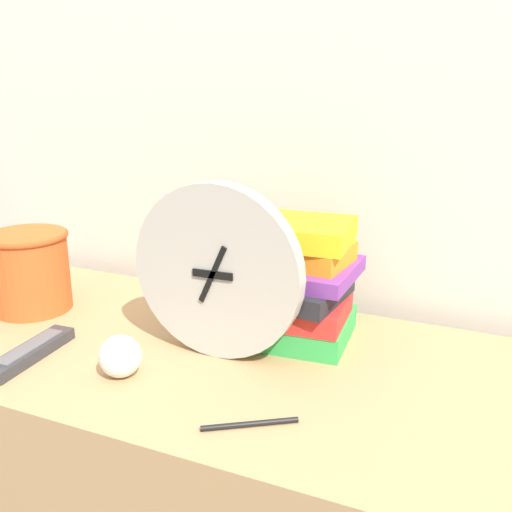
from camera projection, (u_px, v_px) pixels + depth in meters
wall_back at (285, 54)px, 1.18m from camera, size 6.00×0.04×2.40m
desk_clock at (217, 272)px, 0.98m from camera, size 0.30×0.03×0.30m
book_stack at (294, 279)px, 1.06m from camera, size 0.24×0.20×0.21m
basket at (29, 269)px, 1.19m from camera, size 0.16×0.16×0.16m
tv_remote at (30, 352)px, 1.01m from camera, size 0.05×0.19×0.02m
crumpled_paper_ball at (120, 356)px, 0.94m from camera, size 0.07×0.07×0.07m
pen at (250, 424)px, 0.82m from camera, size 0.12×0.08×0.01m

